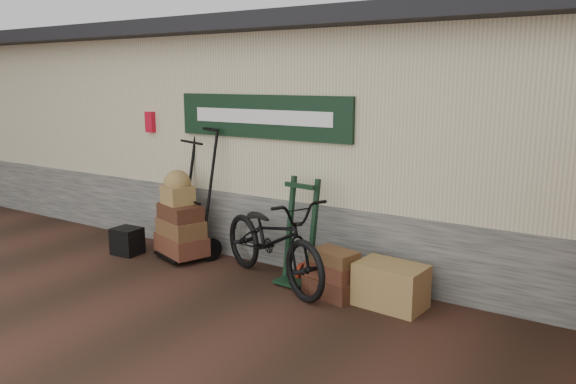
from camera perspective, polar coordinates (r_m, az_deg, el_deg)
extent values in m
plane|color=black|center=(6.67, -5.35, -9.90)|extent=(80.00, 80.00, 0.00)
cube|color=#4C4C47|center=(8.76, 5.80, -1.63)|extent=(14.00, 3.54, 0.90)
cube|color=tan|center=(8.55, 6.00, 8.21)|extent=(14.00, 3.50, 2.10)
cube|color=black|center=(8.43, 5.69, 15.99)|extent=(14.40, 4.10, 0.20)
cube|color=black|center=(7.19, -2.71, 7.66)|extent=(2.60, 0.06, 0.55)
cube|color=white|center=(7.16, -2.87, 7.64)|extent=(2.10, 0.01, 0.18)
cube|color=red|center=(8.52, -13.77, 6.92)|extent=(0.14, 0.10, 0.30)
cube|color=olive|center=(6.22, 10.39, -9.31)|extent=(0.76, 0.53, 0.47)
cube|color=black|center=(8.21, -16.02, -4.81)|extent=(0.39, 0.34, 0.38)
imported|color=black|center=(6.69, -1.57, -4.31)|extent=(1.50, 2.21, 1.21)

